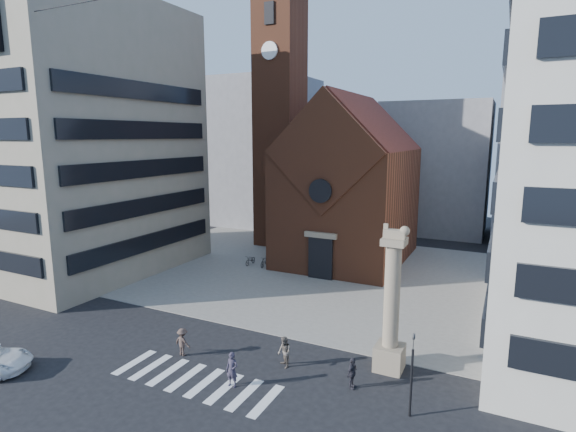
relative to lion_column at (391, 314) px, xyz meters
The scene contains 23 objects.
ground 11.01m from the lion_column, 163.32° to the right, with size 120.00×120.00×0.00m, color black.
piazza 19.18m from the lion_column, 122.03° to the left, with size 46.00×30.00×0.05m, color gray.
zebra_crossing 11.72m from the lion_column, 147.61° to the right, with size 10.20×3.20×0.01m, color white, non-canonical shape.
church 24.62m from the lion_column, 114.43° to the left, with size 12.00×16.65×18.00m.
campanile 34.29m from the lion_column, 128.68° to the left, with size 5.50×5.50×31.20m.
building_left 36.01m from the lion_column, 168.37° to the left, with size 18.00×20.00×26.00m, color gray.
bg_block_left 48.23m from the lion_column, 129.04° to the left, with size 16.00×14.00×22.00m, color gray.
bg_block_mid 42.55m from the lion_column, 95.45° to the left, with size 14.00×12.00×18.00m, color gray.
bg_block_right 41.69m from the lion_column, 72.91° to the left, with size 16.00×14.00×24.00m, color gray.
lion_column is the anchor object (origin of this frame).
traffic_light 4.62m from the lion_column, 63.54° to the right, with size 0.13×0.16×4.30m.
pedestrian_0 9.49m from the lion_column, 142.34° to the right, with size 0.71×0.47×1.95m, color #2F293A.
pedestrian_1 6.66m from the lion_column, 156.39° to the right, with size 0.90×0.70×1.86m, color #63594F.
pedestrian_2 4.08m from the lion_column, 114.95° to the right, with size 1.02×0.42×1.74m, color #29272F.
pedestrian_3 12.87m from the lion_column, 161.61° to the right, with size 1.13×0.65×1.75m, color #46362F.
scooter_0 23.90m from the lion_column, 140.94° to the left, with size 0.65×1.87×0.98m, color black.
scooter_1 22.57m from the lion_column, 138.12° to the left, with size 0.51×1.82×1.09m, color black.
scooter_2 21.32m from the lion_column, 134.95° to the left, with size 0.65×1.87×0.98m, color black.
scooter_3 20.13m from the lion_column, 131.38° to the left, with size 0.51×1.82×1.09m, color black.
scooter_4 19.04m from the lion_column, 127.38° to the left, with size 0.65×1.87×0.98m, color black.
scooter_5 18.04m from the lion_column, 122.91° to the left, with size 0.51×1.82×1.09m, color black.
scooter_6 17.17m from the lion_column, 117.93° to the left, with size 0.65×1.87×0.98m, color black.
scooter_7 16.43m from the lion_column, 112.44° to the left, with size 0.51×1.82×1.09m, color black.
Camera 1 is at (15.45, -21.44, 13.51)m, focal length 28.00 mm.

